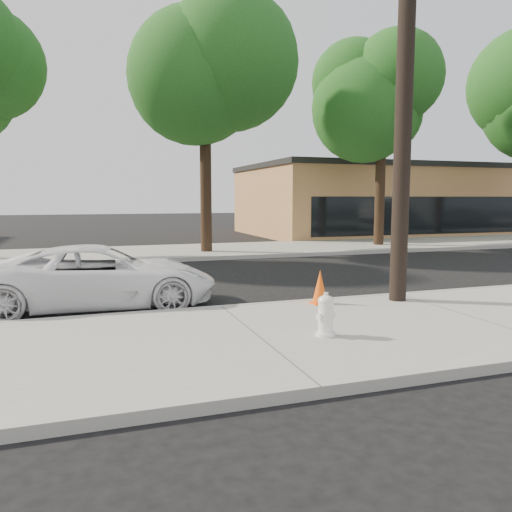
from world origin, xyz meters
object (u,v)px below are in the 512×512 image
at_px(utility_pole, 405,72).
at_px(fire_hydrant, 326,316).
at_px(police_cruiser, 101,277).
at_px(traffic_cone, 320,287).

relative_size(utility_pole, fire_hydrant, 14.23).
bearing_deg(utility_pole, police_cruiser, 161.80).
relative_size(utility_pole, traffic_cone, 13.25).
bearing_deg(traffic_cone, police_cruiser, 157.52).
height_order(fire_hydrant, traffic_cone, traffic_cone).
bearing_deg(fire_hydrant, traffic_cone, 47.41).
distance_m(utility_pole, police_cruiser, 7.32).
bearing_deg(traffic_cone, fire_hydrant, -113.80).
height_order(police_cruiser, fire_hydrant, police_cruiser).
relative_size(police_cruiser, traffic_cone, 6.86).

